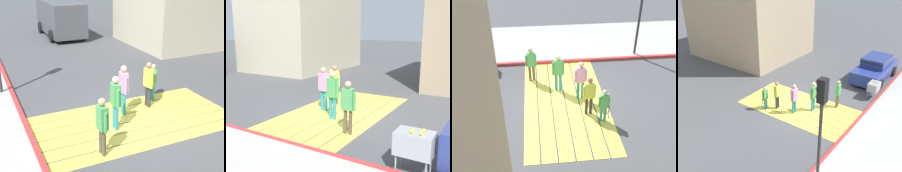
{
  "view_description": "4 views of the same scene",
  "coord_description": "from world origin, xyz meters",
  "views": [
    {
      "loc": [
        -4.41,
        -7.77,
        4.69
      ],
      "look_at": [
        -0.6,
        0.47,
        1.13
      ],
      "focal_mm": 50.31,
      "sensor_mm": 36.0,
      "label": 1
    },
    {
      "loc": [
        -8.29,
        -4.92,
        3.08
      ],
      "look_at": [
        -0.49,
        -0.23,
        1.13
      ],
      "focal_mm": 43.06,
      "sensor_mm": 36.0,
      "label": 2
    },
    {
      "loc": [
        9.16,
        -1.04,
        6.78
      ],
      "look_at": [
        0.67,
        -0.11,
        1.17
      ],
      "focal_mm": 45.3,
      "sensor_mm": 36.0,
      "label": 3
    },
    {
      "loc": [
        -7.11,
        10.58,
        7.64
      ],
      "look_at": [
        0.54,
        0.1,
        1.21
      ],
      "focal_mm": 42.37,
      "sensor_mm": 36.0,
      "label": 4
    }
  ],
  "objects": [
    {
      "name": "crosswalk_stripes",
      "position": [
        0.0,
        0.0,
        0.01
      ],
      "size": [
        6.4,
        3.25,
        0.01
      ],
      "color": "#EAD64C",
      "rests_on": "ground"
    },
    {
      "name": "traffic_light_corner",
      "position": [
        -3.58,
        4.03,
        3.04
      ],
      "size": [
        0.39,
        0.28,
        4.24
      ],
      "color": "#2D2D2D",
      "rests_on": "ground"
    },
    {
      "name": "pedestrian_teen_behind",
      "position": [
        -0.12,
        0.63,
        0.98
      ],
      "size": [
        0.25,
        0.49,
        1.68
      ],
      "color": "teal",
      "rests_on": "ground"
    },
    {
      "name": "pedestrian_child_with_racket",
      "position": [
        1.38,
        1.24,
        0.77
      ],
      "size": [
        0.29,
        0.42,
        1.36
      ],
      "color": "teal",
      "rests_on": "ground"
    },
    {
      "name": "pedestrian_adult_side",
      "position": [
        0.91,
        0.78,
        0.94
      ],
      "size": [
        0.21,
        0.48,
        1.62
      ],
      "color": "#333338",
      "rests_on": "ground"
    },
    {
      "name": "ground_plane",
      "position": [
        0.0,
        0.0,
        0.0
      ],
      "size": [
        120.0,
        120.0,
        0.0
      ],
      "primitive_type": "plane",
      "color": "#4C4C4F"
    },
    {
      "name": "sidewalk_west",
      "position": [
        -5.6,
        0.0,
        0.06
      ],
      "size": [
        4.8,
        40.0,
        0.12
      ],
      "primitive_type": "cube",
      "color": "#ADA8A0",
      "rests_on": "ground"
    },
    {
      "name": "curb_painted",
      "position": [
        -3.25,
        0.0,
        0.07
      ],
      "size": [
        0.16,
        40.0,
        0.13
      ],
      "primitive_type": "cube",
      "color": "#BC3333",
      "rests_on": "ground"
    },
    {
      "name": "building_far_south",
      "position": [
        8.5,
        -5.28,
        3.69
      ],
      "size": [
        8.0,
        7.04,
        7.37
      ],
      "color": "tan",
      "rests_on": "ground"
    },
    {
      "name": "car_parked_near_curb",
      "position": [
        -2.0,
        -6.24,
        0.73
      ],
      "size": [
        2.02,
        4.32,
        1.57
      ],
      "color": "navy",
      "rests_on": "ground"
    },
    {
      "name": "pedestrian_adult_trailing",
      "position": [
        -0.79,
        -0.19,
        0.99
      ],
      "size": [
        0.24,
        0.5,
        1.69
      ],
      "color": "teal",
      "rests_on": "ground"
    },
    {
      "name": "pedestrian_adult_lead",
      "position": [
        -1.69,
        -1.29,
        0.94
      ],
      "size": [
        0.23,
        0.47,
        1.61
      ],
      "color": "brown",
      "rests_on": "ground"
    },
    {
      "name": "tennis_ball_cart",
      "position": [
        -2.9,
        -3.58,
        0.7
      ],
      "size": [
        0.56,
        0.8,
        1.02
      ],
      "color": "#99999E",
      "rests_on": "ground"
    }
  ]
}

